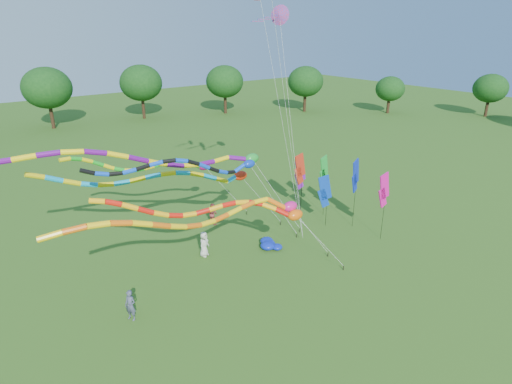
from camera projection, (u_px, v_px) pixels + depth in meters
ground at (318, 280)px, 25.00m from camera, size 160.00×160.00×0.00m
tree_ring at (322, 195)px, 22.31m from camera, size 113.92×110.81×9.65m
tube_kite_red at (228, 210)px, 22.96m from camera, size 12.61×5.25×6.65m
tube_kite_orange at (217, 215)px, 21.14m from camera, size 15.85×1.20×7.19m
tube_kite_purple at (162, 159)px, 23.58m from camera, size 18.43×2.58×9.02m
tube_kite_blue at (198, 167)px, 23.68m from camera, size 13.16×1.58×7.95m
tube_kite_cyan at (174, 178)px, 26.05m from camera, size 15.49×2.19×7.33m
tube_kite_green at (159, 165)px, 28.91m from camera, size 12.30×2.31×6.92m
delta_kite_high_c at (279, 15)px, 26.72m from camera, size 3.03×4.13×15.19m
banner_pole_red at (300, 169)px, 32.56m from camera, size 1.16×0.13×4.91m
banner_pole_magenta_b at (384, 190)px, 28.31m from camera, size 1.16×0.10×4.94m
banner_pole_blue_b at (355, 176)px, 30.02m from camera, size 1.13×0.45×5.26m
banner_pole_violet at (300, 174)px, 33.17m from camera, size 1.16×0.09×4.35m
banner_pole_blue_a at (324, 191)px, 30.72m from camera, size 1.13×0.44×3.99m
banner_pole_green at (324, 171)px, 32.11m from camera, size 1.15×0.33×4.90m
blue_nylon_heap at (267, 243)px, 28.72m from camera, size 1.40×1.13×0.49m
person_a at (204, 244)px, 27.30m from camera, size 0.98×0.88×1.69m
person_b at (130, 305)px, 21.35m from camera, size 0.64×0.72×1.66m
person_c at (213, 214)px, 31.77m from camera, size 0.80×0.92×1.62m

